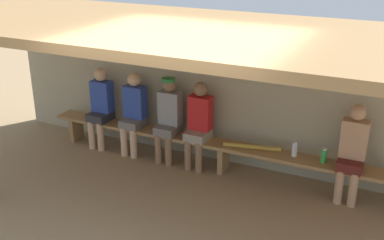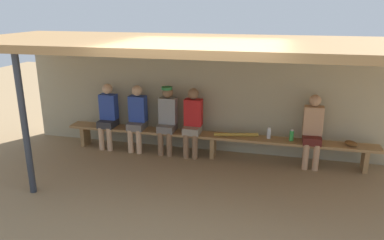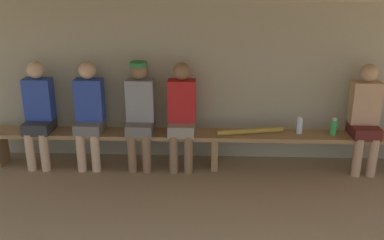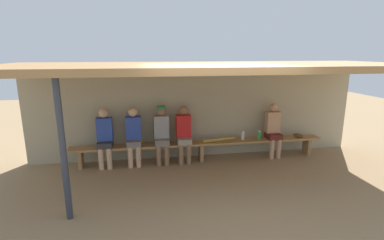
% 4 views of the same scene
% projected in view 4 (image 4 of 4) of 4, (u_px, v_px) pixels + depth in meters
% --- Properties ---
extents(ground_plane, '(24.00, 24.00, 0.00)m').
position_uv_depth(ground_plane, '(217.00, 190.00, 5.44)').
color(ground_plane, '#937754').
extents(back_wall, '(8.00, 0.20, 2.20)m').
position_uv_depth(back_wall, '(198.00, 112.00, 7.11)').
color(back_wall, tan).
rests_on(back_wall, ground).
extents(dugout_roof, '(8.00, 2.80, 0.12)m').
position_uv_depth(dugout_roof, '(210.00, 67.00, 5.60)').
color(dugout_roof, '#9E7547').
rests_on(dugout_roof, back_wall).
extents(support_post, '(0.10, 0.10, 2.20)m').
position_uv_depth(support_post, '(63.00, 152.00, 4.26)').
color(support_post, '#2D333D').
rests_on(support_post, ground).
extents(bench, '(6.00, 0.36, 0.46)m').
position_uv_depth(bench, '(201.00, 145.00, 6.84)').
color(bench, '#9E7547').
rests_on(bench, ground).
extents(player_with_sunglasses, '(0.34, 0.42, 1.34)m').
position_uv_depth(player_with_sunglasses, '(105.00, 135.00, 6.41)').
color(player_with_sunglasses, '#333338').
rests_on(player_with_sunglasses, ground).
extents(player_rightmost, '(0.34, 0.42, 1.34)m').
position_uv_depth(player_rightmost, '(162.00, 132.00, 6.62)').
color(player_rightmost, slate).
rests_on(player_rightmost, ground).
extents(player_leftmost, '(0.34, 0.42, 1.34)m').
position_uv_depth(player_leftmost, '(184.00, 132.00, 6.70)').
color(player_leftmost, gray).
rests_on(player_leftmost, ground).
extents(player_in_white, '(0.34, 0.42, 1.34)m').
position_uv_depth(player_in_white, '(134.00, 134.00, 6.52)').
color(player_in_white, slate).
rests_on(player_in_white, ground).
extents(player_middle, '(0.34, 0.42, 1.34)m').
position_uv_depth(player_middle, '(273.00, 128.00, 7.06)').
color(player_middle, '#591E19').
rests_on(player_middle, ground).
extents(water_bottle_blue, '(0.08, 0.08, 0.21)m').
position_uv_depth(water_bottle_blue, '(259.00, 135.00, 7.04)').
color(water_bottle_blue, green).
rests_on(water_bottle_blue, bench).
extents(water_bottle_clear, '(0.07, 0.07, 0.21)m').
position_uv_depth(water_bottle_clear, '(243.00, 135.00, 7.01)').
color(water_bottle_clear, silver).
rests_on(water_bottle_clear, bench).
extents(baseball_glove_tan, '(0.29, 0.29, 0.09)m').
position_uv_depth(baseball_glove_tan, '(298.00, 135.00, 7.20)').
color(baseball_glove_tan, brown).
rests_on(baseball_glove_tan, bench).
extents(baseball_bat, '(0.84, 0.24, 0.07)m').
position_uv_depth(baseball_bat, '(219.00, 140.00, 6.89)').
color(baseball_bat, '#B28C33').
rests_on(baseball_bat, bench).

